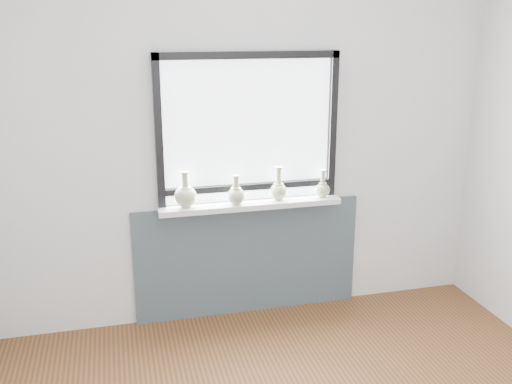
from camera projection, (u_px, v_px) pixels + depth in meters
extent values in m
cube|color=silver|center=(247.00, 145.00, 4.07)|extent=(3.60, 0.02, 2.60)
cube|color=#3F4E56|center=(248.00, 259.00, 4.29)|extent=(1.70, 0.03, 0.86)
cube|color=silver|center=(251.00, 205.00, 4.10)|extent=(1.32, 0.18, 0.04)
cube|color=black|center=(159.00, 132.00, 3.84)|extent=(0.05, 0.06, 1.05)
cube|color=black|center=(332.00, 125.00, 4.14)|extent=(0.05, 0.06, 1.05)
cube|color=black|center=(248.00, 55.00, 3.85)|extent=(1.30, 0.06, 0.05)
cube|color=black|center=(249.00, 187.00, 4.11)|extent=(1.20, 0.05, 0.04)
cube|color=white|center=(248.00, 131.00, 4.02)|extent=(1.20, 0.01, 1.00)
cylinder|color=#AEB98F|center=(186.00, 206.00, 3.98)|extent=(0.07, 0.07, 0.01)
ellipsoid|color=#AEB98F|center=(186.00, 197.00, 3.96)|extent=(0.16, 0.16, 0.15)
cone|color=#AEB98F|center=(185.00, 189.00, 3.94)|extent=(0.09, 0.09, 0.03)
cylinder|color=#AEB98F|center=(185.00, 181.00, 3.93)|extent=(0.05, 0.05, 0.12)
cylinder|color=#AEB98F|center=(185.00, 172.00, 3.91)|extent=(0.06, 0.06, 0.01)
cylinder|color=#AEB98F|center=(236.00, 204.00, 4.04)|extent=(0.06, 0.06, 0.01)
ellipsoid|color=#AEB98F|center=(236.00, 196.00, 4.02)|extent=(0.13, 0.13, 0.12)
cone|color=#AEB98F|center=(236.00, 190.00, 4.01)|extent=(0.07, 0.07, 0.03)
cylinder|color=#AEB98F|center=(236.00, 184.00, 4.00)|extent=(0.04, 0.04, 0.10)
cylinder|color=#AEB98F|center=(236.00, 176.00, 3.98)|extent=(0.05, 0.05, 0.01)
cylinder|color=#AEB98F|center=(278.00, 199.00, 4.15)|extent=(0.06, 0.06, 0.01)
ellipsoid|color=#AEB98F|center=(278.00, 191.00, 4.13)|extent=(0.13, 0.13, 0.12)
cone|color=#AEB98F|center=(278.00, 185.00, 4.12)|extent=(0.07, 0.07, 0.03)
cylinder|color=#AEB98F|center=(278.00, 177.00, 4.10)|extent=(0.04, 0.04, 0.13)
cylinder|color=#AEB98F|center=(279.00, 168.00, 4.08)|extent=(0.06, 0.06, 0.01)
cylinder|color=#AEB98F|center=(322.00, 196.00, 4.21)|extent=(0.05, 0.05, 0.01)
ellipsoid|color=#AEB98F|center=(322.00, 190.00, 4.20)|extent=(0.11, 0.11, 0.10)
cone|color=#AEB98F|center=(323.00, 185.00, 4.19)|extent=(0.06, 0.06, 0.03)
cylinder|color=#AEB98F|center=(323.00, 178.00, 4.18)|extent=(0.03, 0.03, 0.11)
cylinder|color=#AEB98F|center=(323.00, 170.00, 4.16)|extent=(0.05, 0.05, 0.01)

